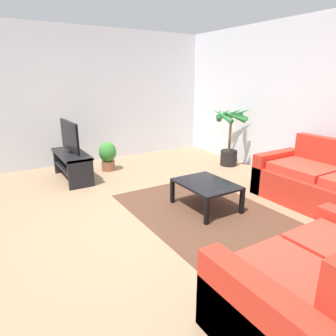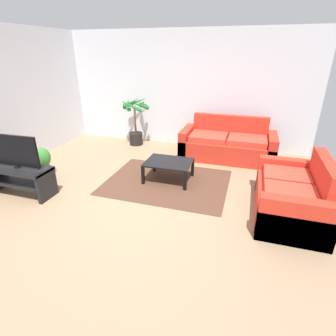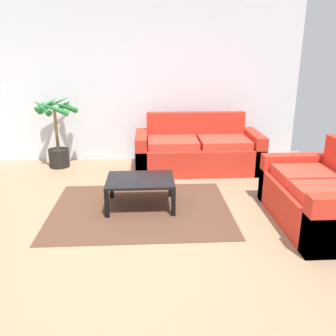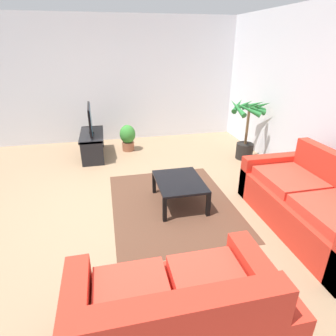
# 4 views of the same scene
# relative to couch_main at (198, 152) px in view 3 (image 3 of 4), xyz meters

# --- Properties ---
(ground_plane) EXTENTS (6.60, 6.60, 0.00)m
(ground_plane) POSITION_rel_couch_main_xyz_m (-1.15, -2.28, -0.30)
(ground_plane) COLOR #937556
(wall_back) EXTENTS (6.00, 0.06, 2.70)m
(wall_back) POSITION_rel_couch_main_xyz_m (-1.15, 0.72, 1.05)
(wall_back) COLOR silver
(wall_back) RESTS_ON ground
(couch_main) EXTENTS (2.02, 0.90, 0.90)m
(couch_main) POSITION_rel_couch_main_xyz_m (0.00, 0.00, 0.00)
(couch_main) COLOR red
(couch_main) RESTS_ON ground
(couch_loveseat) EXTENTS (0.90, 1.53, 0.90)m
(couch_loveseat) POSITION_rel_couch_main_xyz_m (1.13, -2.02, -0.00)
(couch_loveseat) COLOR red
(couch_loveseat) RESTS_ON ground
(coffee_table) EXTENTS (0.83, 0.64, 0.37)m
(coffee_table) POSITION_rel_couch_main_xyz_m (-0.91, -1.45, 0.02)
(coffee_table) COLOR black
(coffee_table) RESTS_ON ground
(area_rug) EXTENTS (2.20, 1.70, 0.01)m
(area_rug) POSITION_rel_couch_main_xyz_m (-0.91, -1.55, -0.30)
(area_rug) COLOR #513323
(area_rug) RESTS_ON ground
(potted_palm) EXTENTS (0.74, 0.73, 1.18)m
(potted_palm) POSITION_rel_couch_main_xyz_m (-2.32, 0.26, 0.31)
(potted_palm) COLOR black
(potted_palm) RESTS_ON ground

